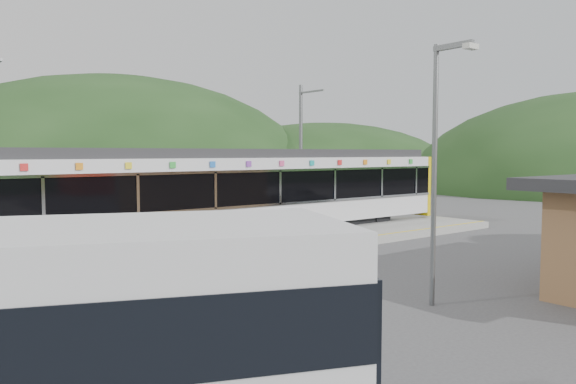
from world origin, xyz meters
TOP-DOWN VIEW (x-y plane):
  - ground at (0.00, 0.00)m, footprint 120.00×120.00m
  - hills at (6.19, 5.29)m, footprint 146.00×149.00m
  - platform at (0.00, 3.30)m, footprint 26.00×3.20m
  - yellow_line at (0.00, 2.00)m, footprint 26.00×0.10m
  - train at (2.03, 6.00)m, footprint 20.44×3.01m
  - catenary_mast_east at (7.00, 8.56)m, footprint 0.18×1.80m
  - lamp_post at (-0.38, -5.24)m, footprint 0.35×1.07m

SIDE VIEW (x-z plane):
  - ground at x=0.00m, z-range 0.00..0.00m
  - hills at x=6.19m, z-range -13.00..13.00m
  - platform at x=0.00m, z-range 0.00..0.30m
  - yellow_line at x=0.00m, z-range 0.30..0.31m
  - train at x=2.03m, z-range 0.19..3.93m
  - lamp_post at x=-0.38m, z-range 0.59..6.67m
  - catenary_mast_east at x=7.00m, z-range 0.15..7.15m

